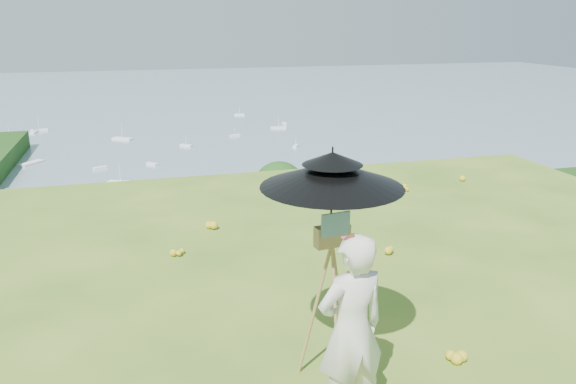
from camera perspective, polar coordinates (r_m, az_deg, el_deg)
name	(u,v)px	position (r m, az deg, el deg)	size (l,w,h in m)	color
ground	(378,314)	(7.10, 9.08, -12.16)	(14.00, 14.00, 0.00)	#427421
shoreline_tier	(167,287)	(89.78, -12.16, -9.45)	(170.00, 28.00, 8.00)	#6E6758
bay_water	(142,113)	(248.46, -14.61, 7.81)	(700.00, 700.00, 0.00)	slate
slope_trees	(184,269)	(44.68, -10.56, -7.66)	(110.00, 50.00, 6.00)	#234615
harbor_town	(165,248)	(87.12, -12.42, -5.61)	(110.00, 22.00, 5.00)	beige
moored_boats	(104,155)	(170.97, -18.22, 3.63)	(140.00, 140.00, 0.70)	white
wildflowers	(370,300)	(7.27, 8.29, -10.84)	(10.00, 10.50, 0.12)	gold
painter	(351,330)	(4.99, 6.44, -13.77)	(0.65, 0.43, 1.78)	beige
field_easel	(331,298)	(5.50, 4.35, -10.66)	(0.67, 0.67, 1.77)	olive
sun_umbrella	(332,195)	(5.13, 4.45, -0.34)	(1.32, 1.32, 0.91)	black
painter_cap	(355,239)	(4.62, 6.78, -4.80)	(0.19, 0.22, 0.10)	#C16976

